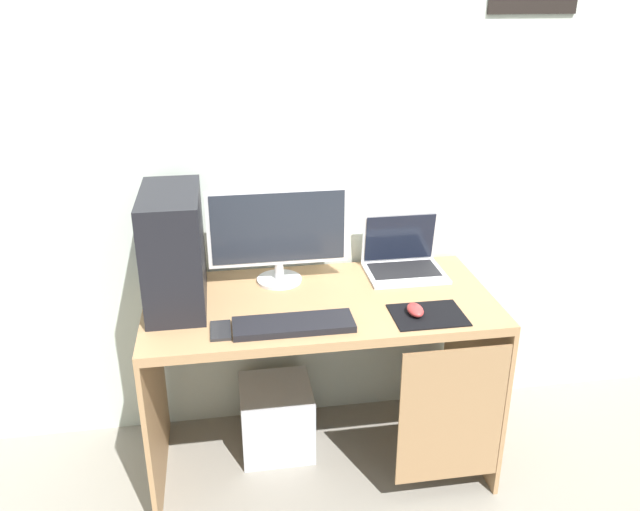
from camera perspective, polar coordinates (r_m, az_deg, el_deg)
ground_plane at (r=2.84m, az=-0.00°, el=-17.56°), size 8.00×8.00×0.00m
wall_back at (r=2.57m, az=-1.25°, el=10.79°), size 4.00×0.05×2.60m
desk at (r=2.49m, az=0.43°, el=-7.32°), size 1.31×0.64×0.75m
pc_tower at (r=2.37m, az=-12.93°, el=0.56°), size 0.21×0.42×0.43m
monitor at (r=2.48m, az=-3.75°, el=1.96°), size 0.55×0.18×0.39m
laptop at (r=2.66m, az=7.43°, el=-0.43°), size 0.32×0.25×0.24m
keyboard at (r=2.22m, az=-2.38°, el=-6.19°), size 0.42×0.14×0.02m
mousepad at (r=2.33m, az=9.61°, el=-5.26°), size 0.26×0.20×0.00m
mouse_left at (r=2.32m, az=8.50°, el=-4.82°), size 0.06×0.10×0.03m
cell_phone at (r=2.23m, az=-8.87°, el=-6.64°), size 0.07×0.13×0.01m
subwoofer at (r=2.81m, az=-3.93°, el=-14.20°), size 0.30×0.30×0.30m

